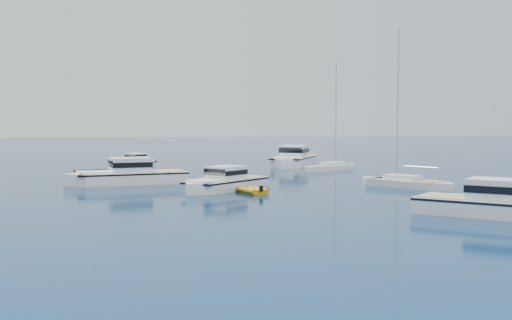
# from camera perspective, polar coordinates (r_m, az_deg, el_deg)

# --- Properties ---
(ground) EXTENTS (400.00, 400.00, 0.00)m
(ground) POSITION_cam_1_polar(r_m,az_deg,el_deg) (33.18, 10.30, -6.51)
(ground) COLOR navy
(ground) RESTS_ON ground
(motor_cruiser_right) EXTENTS (10.55, 10.02, 2.93)m
(motor_cruiser_right) POSITION_cam_1_polar(r_m,az_deg,el_deg) (40.84, 21.16, -4.81)
(motor_cruiser_right) COLOR silver
(motor_cruiser_right) RESTS_ON ground
(motor_cruiser_left) EXTENTS (8.99, 9.15, 2.58)m
(motor_cruiser_left) POSITION_cam_1_polar(r_m,az_deg,el_deg) (52.79, -2.85, -2.74)
(motor_cruiser_left) COLOR white
(motor_cruiser_left) RESTS_ON ground
(motor_cruiser_centre) EXTENTS (12.31, 6.16, 3.10)m
(motor_cruiser_centre) POSITION_cam_1_polar(r_m,az_deg,el_deg) (59.06, -11.42, -2.14)
(motor_cruiser_centre) COLOR silver
(motor_cruiser_centre) RESTS_ON ground
(motor_cruiser_distant) EXTENTS (9.11, 13.24, 3.36)m
(motor_cruiser_distant) POSITION_cam_1_polar(r_m,az_deg,el_deg) (81.67, 3.40, -0.53)
(motor_cruiser_distant) COLOR white
(motor_cruiser_distant) RESTS_ON ground
(motor_cruiser_horizon) EXTENTS (6.37, 7.90, 2.07)m
(motor_cruiser_horizon) POSITION_cam_1_polar(r_m,az_deg,el_deg) (83.42, -10.69, -0.50)
(motor_cruiser_horizon) COLOR white
(motor_cruiser_horizon) RESTS_ON ground
(sailboat_mid_r) EXTENTS (7.51, 9.59, 14.41)m
(sailboat_mid_r) POSITION_cam_1_polar(r_m,az_deg,el_deg) (56.83, 13.31, -2.39)
(sailboat_mid_r) COLOR silver
(sailboat_mid_r) RESTS_ON ground
(sailboat_centre) EXTENTS (8.71, 6.84, 13.10)m
(sailboat_centre) POSITION_cam_1_polar(r_m,az_deg,el_deg) (74.79, 6.70, -0.92)
(sailboat_centre) COLOR white
(sailboat_centre) RESTS_ON ground
(tender_yellow) EXTENTS (2.75, 3.60, 0.95)m
(tender_yellow) POSITION_cam_1_polar(r_m,az_deg,el_deg) (50.68, -0.40, -3.00)
(tender_yellow) COLOR #CB910B
(tender_yellow) RESTS_ON ground
(tender_grey_far) EXTENTS (4.88, 3.60, 0.95)m
(tender_grey_far) POSITION_cam_1_polar(r_m,az_deg,el_deg) (71.44, -14.31, -1.21)
(tender_grey_far) COLOR black
(tender_grey_far) RESTS_ON ground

